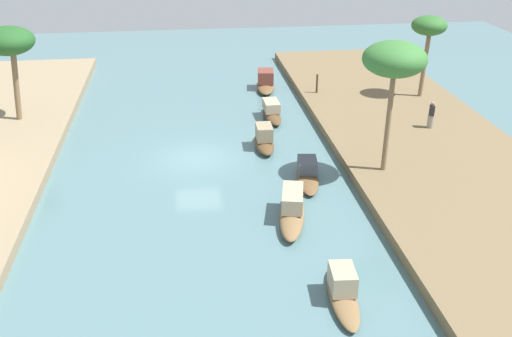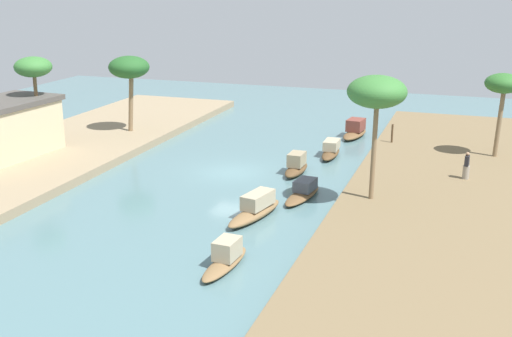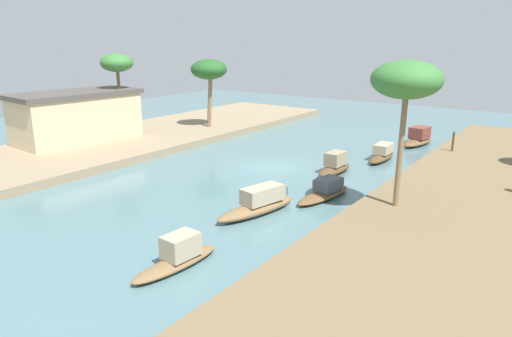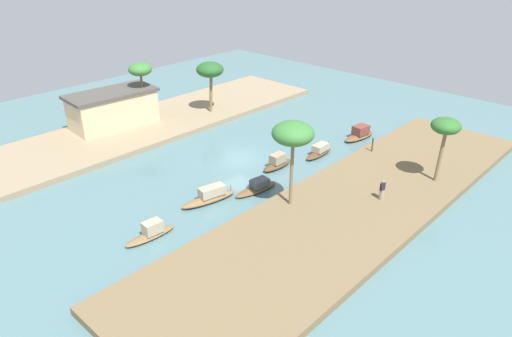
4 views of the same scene
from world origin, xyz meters
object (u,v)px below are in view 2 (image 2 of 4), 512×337
object	(u,v)px
sampan_open_hull	(226,258)
mooring_post	(392,133)
sampan_with_red_awning	(355,130)
sampan_near_left_bank	(331,150)
palm_tree_right_tall	(129,68)
sampan_upstream_small	(256,209)
sampan_foreground	(303,192)
sampan_midstream	(296,166)
palm_tree_left_far	(503,85)
palm_tree_left_near	(377,93)
person_on_near_bank	(466,168)
palm_tree_right_short	(33,69)

from	to	relation	value
sampan_open_hull	mooring_post	xyz separation A→B (m)	(21.71, -3.96, 0.75)
sampan_with_red_awning	sampan_near_left_bank	size ratio (longest dim) A/B	1.13
palm_tree_right_tall	sampan_upstream_small	bearing A→B (deg)	-132.57
sampan_with_red_awning	sampan_foreground	size ratio (longest dim) A/B	1.00
sampan_midstream	palm_tree_left_far	size ratio (longest dim) A/B	0.62
sampan_midstream	sampan_foreground	xyz separation A→B (m)	(-4.29, -1.57, -0.14)
sampan_with_red_awning	palm_tree_right_tall	bearing A→B (deg)	116.67
mooring_post	sampan_with_red_awning	bearing A→B (deg)	46.66
sampan_open_hull	palm_tree_left_near	bearing A→B (deg)	-22.21
sampan_midstream	sampan_open_hull	bearing A→B (deg)	-175.30
sampan_foreground	palm_tree_left_near	size ratio (longest dim) A/B	0.64
sampan_upstream_small	sampan_with_red_awning	world-z (taller)	sampan_with_red_awning
sampan_near_left_bank	palm_tree_left_far	world-z (taller)	palm_tree_left_far
sampan_open_hull	sampan_near_left_bank	world-z (taller)	sampan_open_hull
sampan_upstream_small	mooring_post	world-z (taller)	mooring_post
person_on_near_bank	palm_tree_left_near	world-z (taller)	palm_tree_left_near
palm_tree_right_tall	palm_tree_left_near	bearing A→B (deg)	-116.68
sampan_midstream	mooring_post	world-z (taller)	mooring_post
sampan_upstream_small	sampan_foreground	world-z (taller)	sampan_upstream_small
sampan_midstream	palm_tree_right_short	world-z (taller)	palm_tree_right_short
sampan_upstream_small	palm_tree_left_far	size ratio (longest dim) A/B	0.87
sampan_open_hull	sampan_with_red_awning	xyz separation A→B (m)	(24.65, -0.85, 0.08)
sampan_upstream_small	sampan_foreground	xyz separation A→B (m)	(3.73, -1.48, -0.12)
mooring_post	palm_tree_left_near	size ratio (longest dim) A/B	0.20
sampan_midstream	palm_tree_right_short	size ratio (longest dim) A/B	0.54
palm_tree_left_near	palm_tree_right_tall	world-z (taller)	palm_tree_left_near
sampan_midstream	palm_tree_right_short	distance (m)	18.31
sampan_midstream	palm_tree_right_tall	bearing A→B (deg)	71.69
sampan_midstream	sampan_foreground	size ratio (longest dim) A/B	0.81
mooring_post	sampan_foreground	bearing A→B (deg)	165.22
sampan_upstream_small	sampan_near_left_bank	size ratio (longest dim) A/B	1.29
palm_tree_right_short	sampan_open_hull	bearing A→B (deg)	-124.18
person_on_near_bank	palm_tree_right_tall	size ratio (longest dim) A/B	0.28
sampan_foreground	person_on_near_bank	distance (m)	9.63
sampan_midstream	palm_tree_right_short	bearing A→B (deg)	96.56
sampan_open_hull	sampan_foreground	distance (m)	9.67
sampan_midstream	sampan_with_red_awning	world-z (taller)	sampan_with_red_awning
sampan_upstream_small	sampan_foreground	distance (m)	4.01
mooring_post	palm_tree_right_tall	bearing A→B (deg)	98.09
palm_tree_left_far	sampan_open_hull	bearing A→B (deg)	151.79
palm_tree_right_tall	palm_tree_right_short	xyz separation A→B (m)	(-6.65, 3.25, 0.68)
mooring_post	palm_tree_right_short	distance (m)	24.53
palm_tree_left_far	person_on_near_bank	bearing A→B (deg)	163.44
mooring_post	palm_tree_right_short	size ratio (longest dim) A/B	0.21
person_on_near_bank	palm_tree_right_short	world-z (taller)	palm_tree_right_short
sampan_foreground	palm_tree_left_far	xyz separation A→B (m)	(10.50, -10.02, 4.77)
sampan_with_red_awning	person_on_near_bank	xyz separation A→B (m)	(-10.24, -8.25, 0.67)
person_on_near_bank	palm_tree_right_short	distance (m)	27.80
sampan_open_hull	sampan_near_left_bank	bearing A→B (deg)	3.03
mooring_post	palm_tree_right_short	bearing A→B (deg)	112.84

